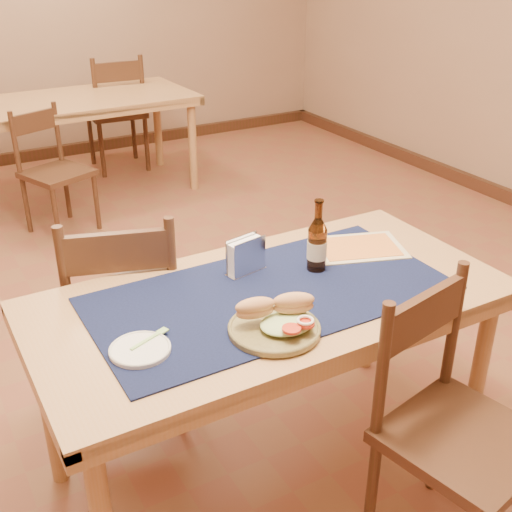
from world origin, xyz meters
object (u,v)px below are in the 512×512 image
chair_main_near (453,427)px  sandwich_plate (277,322)px  napkin_holder (246,256)px  main_table (271,315)px  chair_main_far (125,312)px  back_table (77,109)px  beer_bottle (317,244)px

chair_main_near → sandwich_plate: size_ratio=3.29×
chair_main_near → napkin_holder: bearing=112.5°
main_table → chair_main_near: bearing=-61.9°
chair_main_far → napkin_holder: bearing=-47.1°
chair_main_far → sandwich_plate: chair_main_far is taller
back_table → sandwich_plate: (-0.34, -3.43, 0.12)m
chair_main_far → beer_bottle: bearing=-39.5°
beer_bottle → back_table: bearing=89.9°
main_table → napkin_holder: 0.23m
napkin_holder → beer_bottle: bearing=-24.2°
napkin_holder → sandwich_plate: bearing=-104.9°
back_table → beer_bottle: 3.16m
back_table → napkin_holder: 3.06m
chair_main_near → sandwich_plate: (-0.41, 0.37, 0.30)m
chair_main_near → napkin_holder: chair_main_near is taller
chair_main_far → beer_bottle: size_ratio=3.58×
chair_main_far → napkin_holder: chair_main_far is taller
sandwich_plate → chair_main_far: bearing=108.1°
main_table → chair_main_far: (-0.35, 0.54, -0.17)m
main_table → sandwich_plate: 0.26m
main_table → napkin_holder: size_ratio=10.13×
beer_bottle → napkin_holder: (-0.23, 0.10, -0.04)m
back_table → chair_main_far: chair_main_far is taller
main_table → beer_bottle: bearing=16.3°
chair_main_near → main_table: bearing=118.1°
back_table → chair_main_far: bearing=-102.2°
chair_main_near → sandwich_plate: bearing=137.9°
back_table → main_table: bearing=-94.2°
sandwich_plate → napkin_holder: size_ratio=1.79×
chair_main_near → beer_bottle: beer_bottle is taller
beer_bottle → chair_main_far: bearing=140.5°
chair_main_near → beer_bottle: (-0.08, 0.64, 0.37)m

